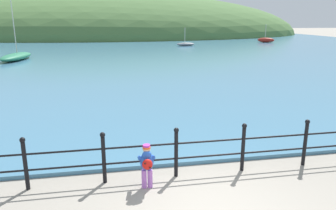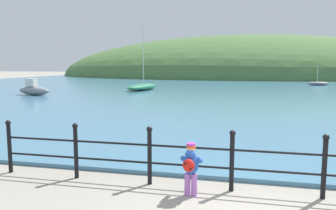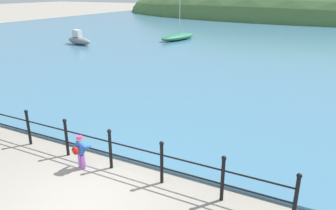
# 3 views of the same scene
# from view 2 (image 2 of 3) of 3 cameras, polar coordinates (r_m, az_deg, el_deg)

# --- Properties ---
(water) EXTENTS (80.00, 60.00, 0.10)m
(water) POSITION_cam_2_polar(r_m,az_deg,el_deg) (36.82, 13.16, 3.12)
(water) COLOR teal
(water) RESTS_ON ground
(far_hillside) EXTENTS (79.04, 43.47, 16.82)m
(far_hillside) POSITION_cam_2_polar(r_m,az_deg,el_deg) (70.29, 13.10, 4.86)
(far_hillside) COLOR #476B38
(far_hillside) RESTS_ON ground
(iron_railing) EXTENTS (10.02, 0.12, 1.21)m
(iron_railing) POSITION_cam_2_polar(r_m,az_deg,el_deg) (6.50, 11.07, -9.19)
(iron_railing) COLOR black
(iron_railing) RESTS_ON ground
(child_in_coat) EXTENTS (0.39, 0.54, 1.00)m
(child_in_coat) POSITION_cam_2_polar(r_m,az_deg,el_deg) (6.18, 3.97, -10.29)
(child_in_coat) COLOR #AD66C6
(child_in_coat) RESTS_ON ground
(boat_far_left) EXTENTS (2.41, 5.01, 5.90)m
(boat_far_left) POSITION_cam_2_polar(r_m,az_deg,el_deg) (30.53, -4.51, 3.21)
(boat_far_left) COLOR #287551
(boat_far_left) RESTS_ON water
(boat_white_sailboat) EXTENTS (3.15, 1.52, 1.28)m
(boat_white_sailboat) POSITION_cam_2_polar(r_m,az_deg,el_deg) (27.50, -22.33, 2.48)
(boat_white_sailboat) COLOR gray
(boat_white_sailboat) RESTS_ON water
(boat_twin_mast) EXTENTS (2.35, 0.85, 2.28)m
(boat_twin_mast) POSITION_cam_2_polar(r_m,az_deg,el_deg) (41.15, 24.68, 3.45)
(boat_twin_mast) COLOR gray
(boat_twin_mast) RESTS_ON water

